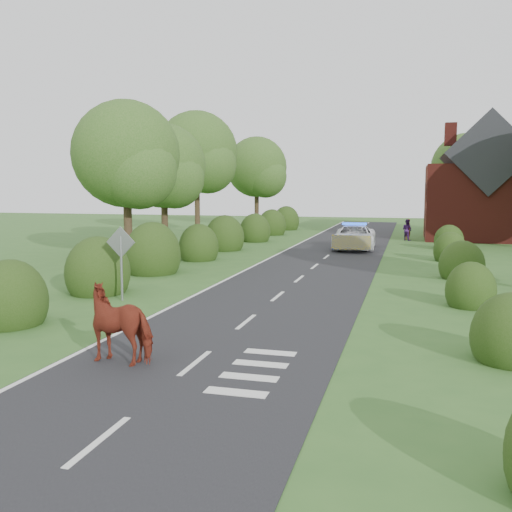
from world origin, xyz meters
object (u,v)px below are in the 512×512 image
(cow, at_px, (123,329))
(police_van, at_px, (354,237))
(pedestrian_purple, at_px, (407,230))
(road_sign, at_px, (121,252))
(pedestrian_red, at_px, (408,229))

(cow, height_order, police_van, police_van)
(pedestrian_purple, bearing_deg, cow, 117.54)
(police_van, relative_size, pedestrian_purple, 3.58)
(cow, relative_size, pedestrian_purple, 1.29)
(road_sign, height_order, pedestrian_red, road_sign)
(road_sign, height_order, cow, road_sign)
(cow, height_order, pedestrian_red, pedestrian_red)
(cow, bearing_deg, road_sign, -149.43)
(road_sign, relative_size, cow, 1.25)
(road_sign, bearing_deg, pedestrian_red, 70.64)
(road_sign, relative_size, pedestrian_red, 1.65)
(pedestrian_red, height_order, pedestrian_purple, pedestrian_purple)
(cow, distance_m, pedestrian_purple, 32.23)
(police_van, height_order, pedestrian_red, police_van)
(police_van, bearing_deg, cow, -98.56)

